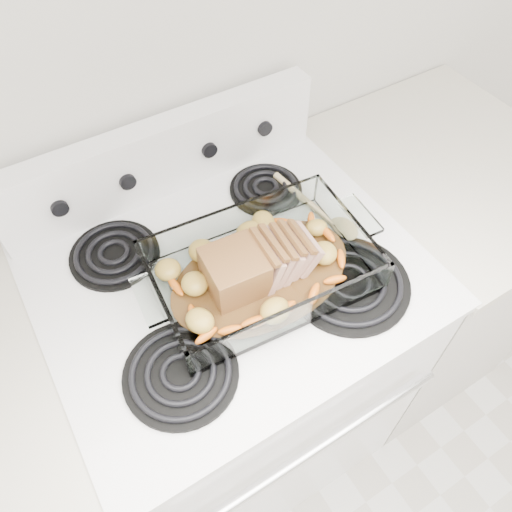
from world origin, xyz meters
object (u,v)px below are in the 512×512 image
electric_range (236,365)px  baking_dish (261,271)px  counter_right (412,269)px  pork_roast (252,267)px

electric_range → baking_dish: electric_range is taller
electric_range → counter_right: electric_range is taller
counter_right → pork_roast: 0.83m
electric_range → baking_dish: bearing=-52.3°
baking_dish → pork_roast: 0.04m
pork_roast → counter_right: bearing=28.9°
counter_right → baking_dish: bearing=-174.9°
electric_range → pork_roast: bearing=-69.1°
baking_dish → pork_roast: size_ratio=1.86×
counter_right → pork_roast: (-0.64, -0.06, 0.53)m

